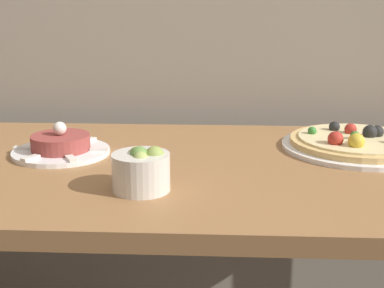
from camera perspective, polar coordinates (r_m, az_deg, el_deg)
dining_table at (r=1.15m, az=-0.61°, el=-6.72°), size 1.47×0.69×0.73m
pizza_plate at (r=1.27m, az=17.30°, el=0.12°), size 0.34×0.34×0.06m
tartare_plate at (r=1.21m, az=-13.81°, el=-0.24°), size 0.21×0.21×0.07m
small_bowl at (r=0.95m, az=-5.40°, el=-2.73°), size 0.10×0.10×0.08m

